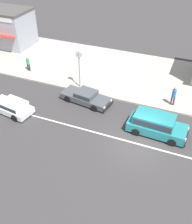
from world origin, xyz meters
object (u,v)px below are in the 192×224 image
object	(u,v)px
street_clock	(79,62)
pedestrian_by_shop	(174,95)
hatchback_white_1	(12,106)
sedan_dark_grey_5	(86,97)
pedestrian_near_clock	(28,63)
minivan_teal_0	(156,124)
shopfront_mid_block	(9,27)

from	to	relation	value
street_clock	pedestrian_by_shop	bearing A→B (deg)	1.94
hatchback_white_1	sedan_dark_grey_5	xyz separation A→B (m)	(5.02, 3.67, -0.05)
sedan_dark_grey_5	street_clock	distance (m)	3.24
pedestrian_by_shop	pedestrian_near_clock	bearing A→B (deg)	177.61
pedestrian_near_clock	minivan_teal_0	bearing A→B (deg)	-17.92
hatchback_white_1	pedestrian_near_clock	bearing A→B (deg)	112.67
sedan_dark_grey_5	pedestrian_near_clock	size ratio (longest dim) A/B	3.01
street_clock	pedestrian_by_shop	world-z (taller)	street_clock
sedan_dark_grey_5	pedestrian_near_clock	bearing A→B (deg)	160.11
street_clock	pedestrian_near_clock	xyz separation A→B (m)	(-6.26, 0.91, -1.68)
sedan_dark_grey_5	hatchback_white_1	bearing A→B (deg)	-143.82
minivan_teal_0	pedestrian_near_clock	bearing A→B (deg)	162.08
hatchback_white_1	pedestrian_by_shop	world-z (taller)	pedestrian_by_shop
street_clock	pedestrian_near_clock	bearing A→B (deg)	171.77
pedestrian_by_shop	hatchback_white_1	bearing A→B (deg)	-154.13
sedan_dark_grey_5	street_clock	world-z (taller)	street_clock
street_clock	shopfront_mid_block	size ratio (longest dim) A/B	0.66
pedestrian_near_clock	shopfront_mid_block	bearing A→B (deg)	139.47
sedan_dark_grey_5	pedestrian_by_shop	distance (m)	7.40
minivan_teal_0	hatchback_white_1	size ratio (longest dim) A/B	1.10
street_clock	minivan_teal_0	bearing A→B (deg)	-24.96
hatchback_white_1	shopfront_mid_block	bearing A→B (deg)	126.81
sedan_dark_grey_5	minivan_teal_0	bearing A→B (deg)	-15.50
pedestrian_near_clock	pedestrian_by_shop	bearing A→B (deg)	-2.39
hatchback_white_1	street_clock	size ratio (longest dim) A/B	1.13
street_clock	hatchback_white_1	bearing A→B (deg)	-122.62
pedestrian_near_clock	sedan_dark_grey_5	bearing A→B (deg)	-19.89
minivan_teal_0	hatchback_white_1	xyz separation A→B (m)	(-11.44, -1.90, -0.25)
shopfront_mid_block	pedestrian_near_clock	bearing A→B (deg)	-40.53
sedan_dark_grey_5	pedestrian_by_shop	bearing A→B (deg)	17.18
sedan_dark_grey_5	shopfront_mid_block	xyz separation A→B (m)	(-13.66, 7.87, 1.77)
pedestrian_near_clock	hatchback_white_1	bearing A→B (deg)	-67.33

